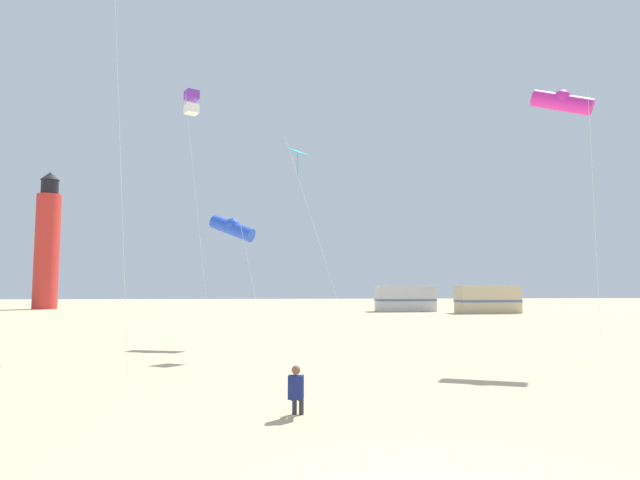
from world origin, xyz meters
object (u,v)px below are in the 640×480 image
(kite_flyer_standing, at_px, (296,390))
(lighthouse_distant, at_px, (47,244))
(kite_box_violet, at_px, (192,103))
(kite_tube_blue, at_px, (232,228))
(kite_tube_magenta, at_px, (562,102))
(rv_van_tan, at_px, (488,300))
(rv_van_silver, at_px, (405,299))
(kite_diamond_cyan, at_px, (299,159))

(kite_flyer_standing, relative_size, lighthouse_distant, 0.07)
(kite_box_violet, distance_m, lighthouse_distant, 47.15)
(kite_box_violet, xyz_separation_m, kite_tube_blue, (1.93, 1.35, -5.98))
(kite_tube_magenta, xyz_separation_m, rv_van_tan, (9.43, 32.00, -9.30))
(kite_box_violet, distance_m, rv_van_silver, 37.86)
(kite_flyer_standing, distance_m, rv_van_tan, 45.69)
(lighthouse_distant, height_order, rv_van_silver, lighthouse_distant)
(kite_tube_magenta, xyz_separation_m, rv_van_silver, (1.76, 36.12, -9.30))
(kite_flyer_standing, xyz_separation_m, kite_diamond_cyan, (0.42, 11.93, 8.20))
(rv_van_tan, bearing_deg, kite_tube_blue, -136.44)
(lighthouse_distant, relative_size, rv_van_tan, 2.55)
(kite_box_violet, xyz_separation_m, rv_van_tan, (25.68, 27.50, -10.43))
(kite_tube_magenta, relative_size, kite_box_violet, 0.92)
(kite_tube_blue, bearing_deg, kite_diamond_cyan, -37.75)
(kite_tube_magenta, bearing_deg, rv_van_tan, 73.57)
(rv_van_silver, relative_size, rv_van_tan, 0.99)
(kite_tube_magenta, relative_size, kite_tube_blue, 1.74)
(kite_tube_magenta, distance_m, rv_van_tan, 34.63)
(kite_diamond_cyan, bearing_deg, kite_tube_magenta, -16.62)
(rv_van_silver, xyz_separation_m, rv_van_tan, (7.67, -4.12, 0.00))
(kite_tube_magenta, height_order, rv_van_silver, kite_tube_magenta)
(kite_tube_magenta, height_order, kite_tube_blue, kite_tube_magenta)
(rv_van_silver, bearing_deg, kite_tube_magenta, -95.70)
(kite_tube_blue, relative_size, rv_van_tan, 0.99)
(lighthouse_distant, bearing_deg, kite_diamond_cyan, -54.57)
(lighthouse_distant, bearing_deg, kite_tube_magenta, -47.85)
(kite_diamond_cyan, relative_size, rv_van_silver, 1.44)
(kite_diamond_cyan, bearing_deg, rv_van_tan, 54.55)
(kite_tube_blue, height_order, rv_van_tan, kite_tube_blue)
(kite_tube_blue, xyz_separation_m, rv_van_tan, (23.75, 26.15, -4.46))
(kite_box_violet, relative_size, kite_tube_blue, 1.90)
(kite_diamond_cyan, xyz_separation_m, rv_van_tan, (20.44, 28.71, -7.42))
(kite_tube_blue, bearing_deg, rv_van_tan, 47.75)
(kite_box_violet, relative_size, lighthouse_distant, 0.74)
(kite_box_violet, relative_size, kite_diamond_cyan, 1.32)
(kite_tube_magenta, xyz_separation_m, lighthouse_distant, (-40.49, 44.74, -2.85))
(kite_box_violet, distance_m, kite_tube_blue, 6.43)
(kite_tube_blue, distance_m, rv_van_tan, 35.61)
(lighthouse_distant, xyz_separation_m, rv_van_silver, (42.25, -8.61, -6.45))
(rv_van_silver, bearing_deg, kite_flyer_standing, -109.32)
(kite_flyer_standing, bearing_deg, kite_diamond_cyan, -82.43)
(kite_tube_magenta, distance_m, rv_van_silver, 37.34)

